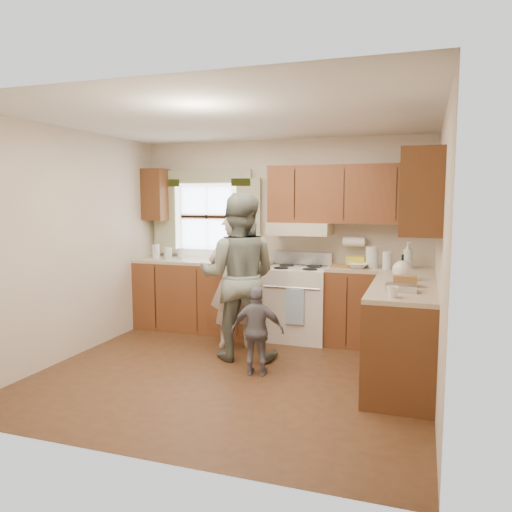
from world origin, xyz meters
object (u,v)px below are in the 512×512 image
(stove, at_px, (298,302))
(woman_right, at_px, (239,277))
(child, at_px, (258,331))
(woman_left, at_px, (234,281))

(stove, relative_size, woman_right, 0.59)
(stove, height_order, child, stove)
(stove, xyz_separation_m, woman_right, (-0.43, -0.94, 0.44))
(child, bearing_deg, woman_left, -66.03)
(stove, xyz_separation_m, woman_left, (-0.63, -0.59, 0.32))
(woman_right, relative_size, child, 2.03)
(child, bearing_deg, woman_right, -61.76)
(woman_left, bearing_deg, woman_right, 91.40)
(woman_right, bearing_deg, child, 118.77)
(woman_left, height_order, woman_right, woman_right)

